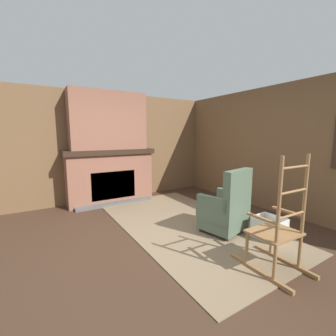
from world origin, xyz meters
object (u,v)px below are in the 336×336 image
laundry_basket (269,228)px  storage_case (125,146)px  oil_lamp_vase (75,146)px  firewood_stack (225,201)px  armchair (226,210)px  rocking_chair (277,233)px

laundry_basket → storage_case: (-3.11, -1.04, 1.11)m
storage_case → oil_lamp_vase: bearing=-90.0°
oil_lamp_vase → firewood_stack: bearing=60.2°
firewood_stack → laundry_basket: bearing=-23.1°
armchair → oil_lamp_vase: oil_lamp_vase is taller
armchair → firewood_stack: bearing=-58.4°
firewood_stack → laundry_basket: laundry_basket is taller
firewood_stack → oil_lamp_vase: 3.43m
firewood_stack → armchair: bearing=-45.5°
rocking_chair → laundry_basket: (-0.53, 0.65, -0.28)m
armchair → storage_case: 2.85m
laundry_basket → armchair: bearing=-140.6°
armchair → laundry_basket: bearing=-153.5°
firewood_stack → laundry_basket: size_ratio=1.14×
firewood_stack → storage_case: size_ratio=1.93×
armchair → laundry_basket: armchair is taller
armchair → laundry_basket: (0.49, 0.40, -0.21)m
rocking_chair → laundry_basket: size_ratio=3.11×
firewood_stack → oil_lamp_vase: size_ratio=1.91×
laundry_basket → oil_lamp_vase: size_ratio=1.67×
firewood_stack → storage_case: storage_case is taller
rocking_chair → firewood_stack: rocking_chair is taller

